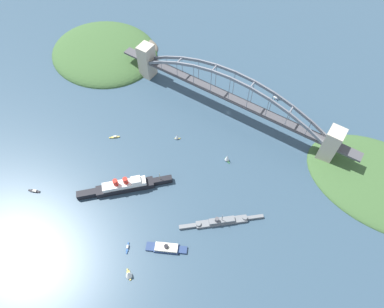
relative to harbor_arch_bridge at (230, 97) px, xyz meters
name	(u,v)px	position (x,y,z in m)	size (l,w,h in m)	color
ground_plane	(228,112)	(0.00, 0.00, -24.72)	(1400.00, 1400.00, 0.00)	#334C60
harbor_arch_bridge	(230,97)	(0.00, 0.00, 0.00)	(300.83, 17.66, 59.47)	#BCB29E
headland_east_shore	(107,53)	(192.79, -2.51, -24.72)	(149.55, 133.48, 31.01)	#3D6033
ocean_liner	(124,186)	(36.37, 147.34, -19.12)	(72.23, 72.48, 19.37)	black
naval_cruiser	(221,221)	(-63.46, 125.75, -22.11)	(63.55, 56.51, 16.29)	slate
harbor_ferry_steamer	(166,248)	(-34.61, 174.90, -22.61)	(36.78, 23.72, 7.17)	navy
seaplane_taxiing_near_bridge	(277,97)	(-39.08, -51.53, -22.70)	(8.99, 8.07, 4.81)	#B7B7B2
small_boat_0	(34,191)	(111.45, 199.88, -23.89)	(11.90, 6.28, 2.32)	black
small_boat_2	(128,248)	(-4.58, 193.69, -23.89)	(6.36, 9.78, 2.35)	#234C8C
small_boat_3	(227,158)	(-32.79, 60.66, -20.10)	(8.02, 6.16, 9.93)	#2D6B3D
small_boat_4	(177,137)	(28.60, 66.06, -21.44)	(6.05, 5.25, 6.92)	gold
small_boat_5	(115,137)	(88.23, 103.00, -23.83)	(9.58, 8.69, 2.48)	gold
small_boat_6	(128,274)	(-21.70, 212.35, -19.91)	(9.83, 8.38, 10.42)	gold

